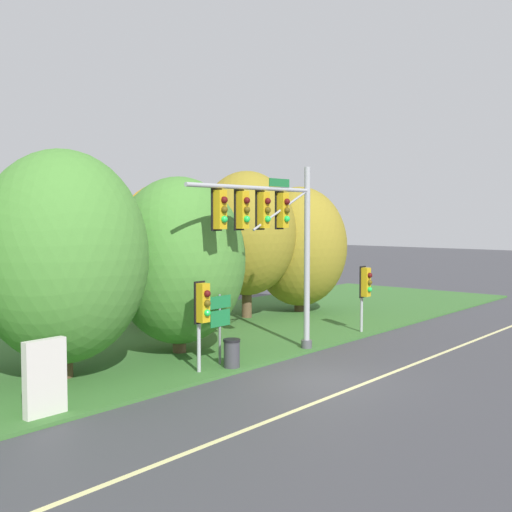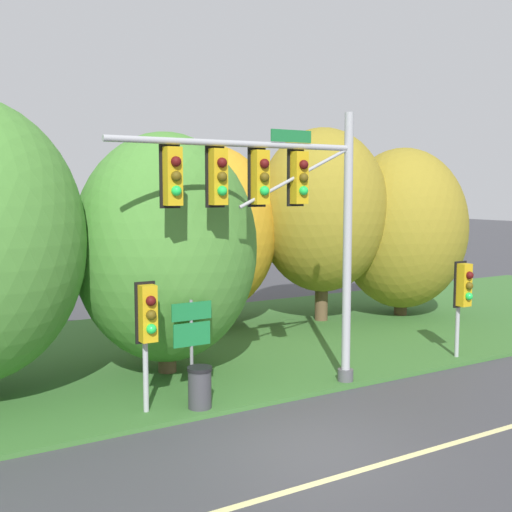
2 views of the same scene
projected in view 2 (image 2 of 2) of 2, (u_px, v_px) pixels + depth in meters
name	position (u px, v px, depth m)	size (l,w,h in m)	color
ground_plane	(310.00, 450.00, 12.23)	(160.00, 160.00, 0.00)	#3D3D42
lane_stripe	(351.00, 473.00, 11.20)	(36.00, 0.16, 0.01)	beige
grass_verge	(149.00, 353.00, 19.25)	(48.00, 11.50, 0.10)	#386B2D
traffic_signal_mast	(277.00, 203.00, 14.75)	(6.36, 0.49, 6.72)	#9EA0A5
pedestrian_signal_near_kerb	(463.00, 290.00, 18.30)	(0.46, 0.55, 2.80)	#9EA0A5
pedestrian_signal_further_along	(148.00, 320.00, 13.68)	(0.46, 0.55, 2.88)	#9EA0A5
route_sign_post	(192.00, 333.00, 14.70)	(0.99, 0.08, 2.33)	slate
tree_behind_signpost	(166.00, 248.00, 16.77)	(4.80, 4.80, 6.32)	brown
tree_mid_verge	(210.00, 230.00, 22.84)	(4.83, 4.83, 6.44)	#4C3823
tree_tall_centre	(322.00, 211.00, 23.46)	(4.79, 4.79, 7.08)	brown
tree_right_far	(402.00, 228.00, 24.58)	(4.90, 4.90, 6.43)	#4C3823
trash_bin	(200.00, 387.00, 14.23)	(0.56, 0.56, 0.93)	#38383D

